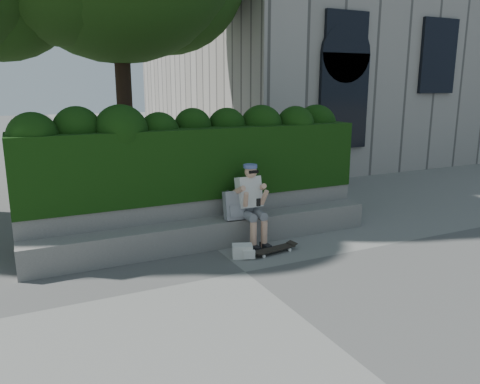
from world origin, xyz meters
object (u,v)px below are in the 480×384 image
skateboard (274,249)px  backpack_ground (242,251)px  person (250,201)px  backpack_plaid (234,205)px

skateboard → backpack_ground: (-0.54, 0.06, 0.04)m
person → backpack_plaid: bearing=163.1°
person → backpack_ground: person is taller
person → backpack_ground: bearing=-128.1°
backpack_ground → backpack_plaid: bearing=99.0°
skateboard → backpack_plaid: size_ratio=1.61×
person → backpack_plaid: size_ratio=2.86×
skateboard → backpack_ground: backpack_ground is taller
person → backpack_ground: size_ratio=4.37×
backpack_plaid → backpack_ground: bearing=-98.5°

